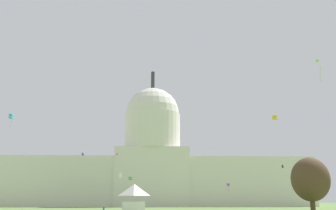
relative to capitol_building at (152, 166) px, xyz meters
The scene contains 12 objects.
capitol_building is the anchor object (origin of this frame).
event_tent 92.82m from the capitol_building, 92.63° to the right, with size 5.27×6.02×6.35m.
tree_east_mid 114.15m from the capitol_building, 75.37° to the right, with size 8.45×7.73×10.51m.
kite_pink_low 54.17m from the capitol_building, 102.56° to the right, with size 0.70×0.62×0.91m.
kite_lime_mid 116.83m from the capitol_building, 74.19° to the right, with size 1.32×1.65×4.33m.
kite_white_low 73.58m from the capitol_building, 96.99° to the right, with size 0.88×0.96×3.34m.
kite_violet_low 46.79m from the capitol_building, 51.65° to the right, with size 1.01×1.01×2.63m.
kite_yellow_low 115.71m from the capitol_building, 79.25° to the right, with size 0.91×0.90×0.78m.
kite_black_low 90.20m from the capitol_building, 68.62° to the right, with size 0.71×0.82×0.82m.
kite_cyan_mid 85.20m from the capitol_building, 117.40° to the right, with size 1.21×1.21×3.93m.
kite_blue_mid 36.85m from the capitol_building, 140.15° to the right, with size 1.19×0.93×1.23m.
kite_green_low 37.10m from the capitol_building, 102.90° to the right, with size 1.37×1.39×3.84m.
Camera 1 is at (1.74, -22.76, 2.86)m, focal length 40.67 mm.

